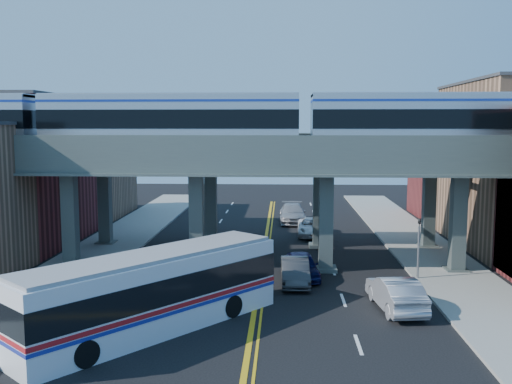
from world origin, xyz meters
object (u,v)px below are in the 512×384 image
traffic_signal (419,242)px  car_lane_a (302,266)px  transit_train (171,120)px  car_parked_curb (396,293)px  transit_bus (153,293)px  car_lane_b (295,271)px  car_lane_c (312,227)px  stop_sign (263,261)px  car_lane_d (293,213)px

traffic_signal → car_lane_a: traffic_signal is taller
transit_train → car_parked_curb: size_ratio=9.64×
transit_train → car_lane_a: transit_train is taller
transit_train → car_lane_a: bearing=-12.5°
transit_train → transit_bus: transit_train is taller
transit_bus → car_parked_curb: (11.18, 3.42, -0.87)m
transit_bus → car_lane_b: (6.36, 7.67, -0.96)m
transit_train → car_lane_c: transit_train is taller
car_lane_a → car_parked_curb: 7.11m
car_parked_curb → transit_train: bearing=-37.6°
transit_train → stop_sign: size_ratio=18.29×
car_lane_c → car_parked_curb: bearing=-79.4°
stop_sign → car_lane_a: 4.04m
stop_sign → car_lane_c: (3.46, 16.29, -1.06)m
car_lane_a → car_parked_curb: car_parked_curb is taller
transit_train → car_parked_curb: (12.39, -7.34, -8.48)m
traffic_signal → car_lane_b: traffic_signal is taller
car_lane_d → traffic_signal: bearing=-71.2°
car_lane_a → car_lane_d: bearing=84.2°
transit_bus → car_lane_b: transit_bus is taller
car_lane_c → car_parked_curb: (3.13, -18.63, 0.12)m
car_lane_b → car_parked_curb: car_parked_curb is taller
car_lane_d → car_parked_curb: 25.43m
car_lane_b → car_lane_c: (1.69, 14.38, -0.03)m
transit_bus → car_lane_a: transit_bus is taller
transit_train → car_lane_d: transit_train is taller
car_lane_c → car_lane_d: size_ratio=0.87×
transit_bus → car_parked_curb: size_ratio=2.32×
transit_train → car_parked_curb: transit_train is taller
stop_sign → car_parked_curb: stop_sign is taller
stop_sign → car_lane_b: size_ratio=0.59×
transit_bus → car_lane_b: 10.01m
car_lane_a → car_parked_curb: (4.40, -5.58, 0.07)m
stop_sign → car_lane_b: stop_sign is taller
stop_sign → car_lane_d: 22.76m
stop_sign → car_lane_a: stop_sign is taller
traffic_signal → car_lane_a: bearing=178.0°
traffic_signal → car_lane_a: (-6.71, 0.24, -1.55)m
car_lane_b → traffic_signal: bearing=7.2°
traffic_signal → car_lane_d: (-6.96, 19.66, -1.46)m
transit_train → car_lane_a: 11.84m
transit_bus → car_lane_c: (8.05, 22.05, -0.99)m
stop_sign → traffic_signal: bearing=18.6°
traffic_signal → car_lane_a: size_ratio=0.93×
transit_train → car_lane_a: (7.99, -1.76, -8.55)m
transit_train → car_lane_b: 11.84m
car_lane_a → car_parked_curb: bearing=-58.3°
car_lane_c → car_lane_d: 6.55m
car_lane_a → car_lane_c: 13.11m
car_parked_curb → car_lane_d: bearing=-86.4°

